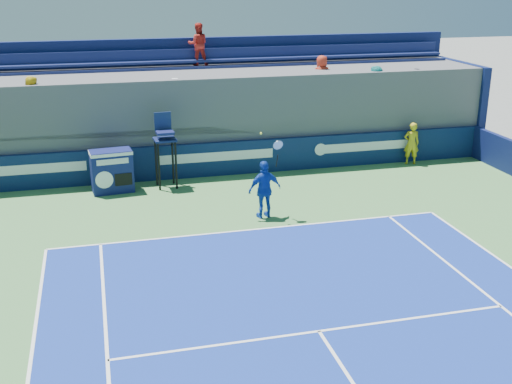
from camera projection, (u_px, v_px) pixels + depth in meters
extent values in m
imported|color=gold|center=(411.00, 143.00, 23.64)|extent=(0.64, 0.50, 1.57)
cube|color=white|center=(253.00, 230.00, 17.77)|extent=(10.97, 0.07, 0.00)
cube|color=white|center=(319.00, 331.00, 12.74)|extent=(8.23, 0.07, 0.00)
cube|color=#0B1942|center=(217.00, 159.00, 22.36)|extent=(20.40, 0.20, 1.20)
cube|color=white|center=(36.00, 169.00, 20.83)|extent=(3.20, 0.01, 0.32)
cube|color=white|center=(217.00, 157.00, 22.23)|extent=(4.00, 0.01, 0.32)
cube|color=white|center=(364.00, 147.00, 23.50)|extent=(3.60, 0.01, 0.32)
cylinder|color=white|center=(321.00, 150.00, 23.11)|extent=(0.44, 0.01, 0.44)
cube|color=#0F164E|center=(112.00, 171.00, 20.65)|extent=(1.37, 0.83, 1.40)
cube|color=silver|center=(110.00, 152.00, 20.45)|extent=(1.39, 0.86, 0.10)
cylinder|color=white|center=(104.00, 180.00, 20.28)|extent=(0.56, 0.08, 0.56)
cube|color=black|center=(123.00, 179.00, 20.50)|extent=(0.55, 0.08, 0.40)
cube|color=silver|center=(113.00, 162.00, 20.20)|extent=(1.00, 0.12, 0.18)
cylinder|color=black|center=(159.00, 167.00, 20.75)|extent=(0.07, 0.07, 1.60)
cylinder|color=black|center=(176.00, 166.00, 20.91)|extent=(0.07, 0.07, 1.60)
cylinder|color=black|center=(156.00, 162.00, 21.26)|extent=(0.07, 0.07, 1.60)
cylinder|color=black|center=(173.00, 161.00, 21.42)|extent=(0.07, 0.07, 1.60)
cube|color=#0D1744|center=(165.00, 140.00, 20.82)|extent=(0.74, 0.74, 0.06)
cube|color=#151B50|center=(165.00, 133.00, 20.64)|extent=(0.58, 0.48, 0.08)
cube|color=#131F47|center=(163.00, 121.00, 20.87)|extent=(0.55, 0.09, 0.60)
imported|color=#153FAD|center=(265.00, 189.00, 18.42)|extent=(1.05, 0.57, 1.70)
cylinder|color=black|center=(277.00, 161.00, 18.21)|extent=(0.04, 0.16, 0.39)
torus|color=silver|center=(278.00, 145.00, 17.99)|extent=(0.30, 0.14, 0.29)
cylinder|color=white|center=(278.00, 145.00, 17.99)|extent=(0.26, 0.10, 0.24)
sphere|color=#F5F536|center=(261.00, 133.00, 17.74)|extent=(0.07, 0.07, 0.07)
cube|color=#525257|center=(206.00, 117.00, 23.75)|extent=(20.40, 3.60, 3.38)
cube|color=#525257|center=(213.00, 131.00, 22.58)|extent=(20.40, 0.90, 0.55)
cube|color=#151E4F|center=(213.00, 118.00, 22.33)|extent=(20.00, 0.45, 0.08)
cube|color=#151E4F|center=(212.00, 111.00, 22.50)|extent=(20.00, 0.06, 0.45)
cube|color=#525257|center=(208.00, 111.00, 23.23)|extent=(20.40, 0.90, 0.55)
cube|color=#151E4F|center=(208.00, 98.00, 22.98)|extent=(20.00, 0.45, 0.08)
cube|color=#151E4F|center=(207.00, 91.00, 23.14)|extent=(20.00, 0.06, 0.45)
cube|color=#525257|center=(204.00, 91.00, 23.87)|extent=(20.40, 0.90, 0.55)
cube|color=#151E4F|center=(204.00, 79.00, 23.63)|extent=(20.00, 0.45, 0.08)
cube|color=#151E4F|center=(202.00, 72.00, 23.79)|extent=(20.00, 0.06, 0.45)
cube|color=#525257|center=(199.00, 73.00, 24.52)|extent=(20.40, 0.90, 0.55)
cube|color=#151E4F|center=(199.00, 61.00, 24.27)|extent=(20.00, 0.45, 0.08)
cube|color=#151E4F|center=(198.00, 55.00, 24.44)|extent=(20.00, 0.06, 0.45)
cube|color=#0C1647|center=(197.00, 94.00, 25.37)|extent=(20.80, 0.30, 4.40)
cube|color=#0C1647|center=(456.00, 104.00, 26.15)|extent=(0.30, 3.90, 3.40)
imported|color=yellow|center=(32.00, 105.00, 20.76)|extent=(1.01, 0.84, 1.86)
imported|color=white|center=(176.00, 102.00, 21.88)|extent=(1.07, 0.64, 1.62)
imported|color=#18867A|center=(274.00, 98.00, 22.70)|extent=(0.99, 0.65, 1.57)
imported|color=#AF2B19|center=(322.00, 77.00, 23.83)|extent=(0.80, 0.55, 1.56)
imported|color=black|center=(414.00, 90.00, 23.95)|extent=(0.66, 0.49, 1.64)
imported|color=teal|center=(375.00, 90.00, 23.56)|extent=(1.73, 1.21, 1.80)
imported|color=red|center=(198.00, 44.00, 24.12)|extent=(0.83, 0.68, 1.58)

